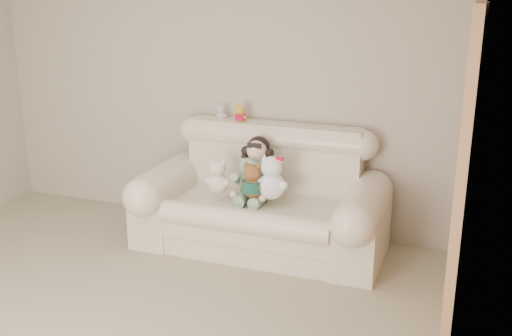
% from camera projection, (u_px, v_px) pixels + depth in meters
% --- Properties ---
extents(wall_back, '(4.50, 0.00, 4.50)m').
position_uv_depth(wall_back, '(216.00, 85.00, 5.55)').
color(wall_back, '#B1A08D').
rests_on(wall_back, ground).
extents(wall_right, '(0.00, 5.00, 5.00)m').
position_uv_depth(wall_right, '(464.00, 208.00, 2.57)').
color(wall_right, '#B1A08D').
rests_on(wall_right, ground).
extents(sofa, '(2.10, 0.95, 1.03)m').
position_uv_depth(sofa, '(260.00, 191.00, 5.13)').
color(sofa, '#F1E6C2').
rests_on(sofa, floor).
extents(door_panel, '(0.06, 0.90, 2.10)m').
position_uv_depth(door_panel, '(463.00, 171.00, 3.90)').
color(door_panel, '#B3764D').
rests_on(door_panel, floor).
extents(seated_child, '(0.34, 0.41, 0.55)m').
position_uv_depth(seated_child, '(257.00, 168.00, 5.17)').
color(seated_child, '#2A713C').
rests_on(seated_child, sofa).
extents(brown_teddy, '(0.28, 0.25, 0.35)m').
position_uv_depth(brown_teddy, '(252.00, 177.00, 4.98)').
color(brown_teddy, brown).
rests_on(brown_teddy, sofa).
extents(white_cat, '(0.34, 0.30, 0.44)m').
position_uv_depth(white_cat, '(272.00, 173.00, 4.94)').
color(white_cat, white).
rests_on(white_cat, sofa).
extents(cream_teddy, '(0.26, 0.22, 0.35)m').
position_uv_depth(cream_teddy, '(218.00, 173.00, 5.09)').
color(cream_teddy, beige).
rests_on(cream_teddy, sofa).
extents(yellow_mini_bear, '(0.12, 0.09, 0.19)m').
position_uv_depth(yellow_mini_bear, '(241.00, 112.00, 5.36)').
color(yellow_mini_bear, gold).
rests_on(yellow_mini_bear, sofa).
extents(grey_mini_plush, '(0.11, 0.09, 0.16)m').
position_uv_depth(grey_mini_plush, '(222.00, 112.00, 5.47)').
color(grey_mini_plush, silver).
rests_on(grey_mini_plush, sofa).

